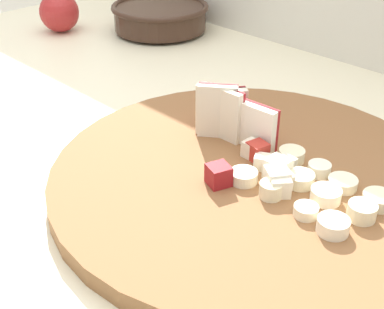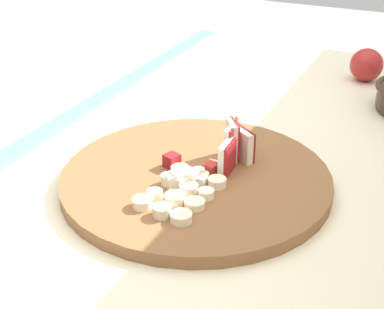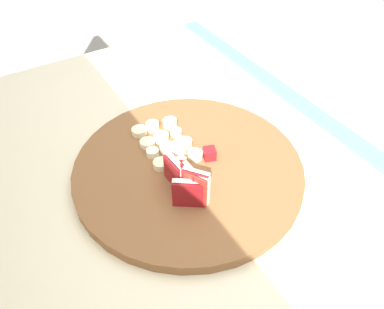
% 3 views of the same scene
% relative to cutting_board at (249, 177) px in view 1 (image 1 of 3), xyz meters
% --- Properties ---
extents(tile_backsplash, '(2.40, 0.04, 1.45)m').
position_rel_cutting_board_xyz_m(tile_backsplash, '(-0.13, 0.40, -0.20)').
color(tile_backsplash, silver).
rests_on(tile_backsplash, ground).
extents(cutting_board, '(0.41, 0.41, 0.02)m').
position_rel_cutting_board_xyz_m(cutting_board, '(0.00, 0.00, 0.00)').
color(cutting_board, brown).
rests_on(cutting_board, tiled_countertop).
extents(apple_wedge_fan, '(0.10, 0.06, 0.06)m').
position_rel_cutting_board_xyz_m(apple_wedge_fan, '(-0.06, 0.04, 0.04)').
color(apple_wedge_fan, maroon).
rests_on(apple_wedge_fan, cutting_board).
extents(apple_dice_pile, '(0.09, 0.09, 0.02)m').
position_rel_cutting_board_xyz_m(apple_dice_pile, '(0.02, -0.00, 0.02)').
color(apple_dice_pile, beige).
rests_on(apple_dice_pile, cutting_board).
extents(banana_slice_rows, '(0.14, 0.10, 0.02)m').
position_rel_cutting_board_xyz_m(banana_slice_rows, '(0.07, 0.01, 0.02)').
color(banana_slice_rows, '#F4EAC6').
rests_on(banana_slice_rows, cutting_board).
extents(ceramic_bowl, '(0.18, 0.18, 0.05)m').
position_rel_cutting_board_xyz_m(ceramic_bowl, '(-0.45, 0.28, 0.02)').
color(ceramic_bowl, '#382319').
rests_on(ceramic_bowl, tiled_countertop).
extents(whole_apple, '(0.07, 0.07, 0.07)m').
position_rel_cutting_board_xyz_m(whole_apple, '(-0.58, 0.15, 0.03)').
color(whole_apple, '#A32323').
rests_on(whole_apple, tiled_countertop).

